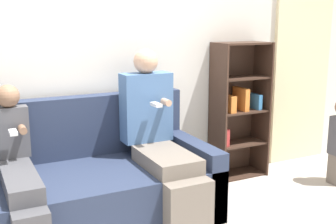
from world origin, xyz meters
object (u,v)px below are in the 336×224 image
at_px(couch, 61,191).
at_px(child_seated, 19,172).
at_px(adult_seated, 159,134).
at_px(bookshelf, 237,110).

xyz_separation_m(couch, child_seated, (-0.29, -0.15, 0.24)).
bearing_deg(adult_seated, couch, 173.67).
bearing_deg(couch, bookshelf, 10.58).
height_order(adult_seated, bookshelf, bookshelf).
height_order(couch, bookshelf, bookshelf).
relative_size(couch, adult_seated, 1.75).
distance_m(adult_seated, bookshelf, 1.08).
relative_size(couch, bookshelf, 1.72).
bearing_deg(bookshelf, couch, -169.42).
xyz_separation_m(couch, bookshelf, (1.74, 0.32, 0.36)).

